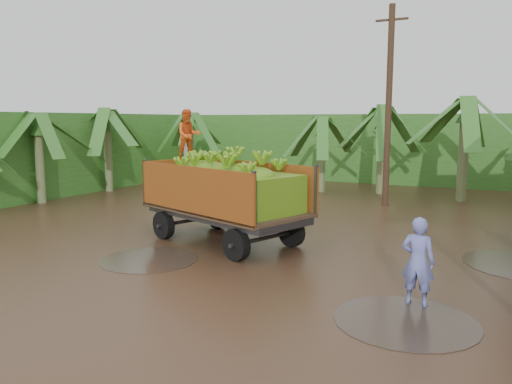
% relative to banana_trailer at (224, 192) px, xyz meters
% --- Properties ---
extents(ground, '(100.00, 100.00, 0.00)m').
position_rel_banana_trailer_xyz_m(ground, '(2.39, -0.20, -1.39)').
color(ground, black).
rests_on(ground, ground).
extents(hedge_north, '(22.00, 3.00, 3.60)m').
position_rel_banana_trailer_xyz_m(hedge_north, '(0.39, 15.80, 0.41)').
color(hedge_north, '#2D661E').
rests_on(hedge_north, ground).
extents(hedge_west, '(3.00, 18.00, 3.60)m').
position_rel_banana_trailer_xyz_m(hedge_west, '(-11.61, 3.80, 0.41)').
color(hedge_west, '#2D661E').
rests_on(hedge_west, ground).
extents(banana_trailer, '(6.44, 3.67, 3.60)m').
position_rel_banana_trailer_xyz_m(banana_trailer, '(0.00, 0.00, 0.00)').
color(banana_trailer, '#C3631B').
rests_on(banana_trailer, ground).
extents(man_blue, '(0.61, 0.43, 1.61)m').
position_rel_banana_trailer_xyz_m(man_blue, '(5.40, -2.50, -0.59)').
color(man_blue, '#6D76C7').
rests_on(man_blue, ground).
extents(utility_pole, '(1.20, 0.24, 7.56)m').
position_rel_banana_trailer_xyz_m(utility_pole, '(2.62, 8.02, 2.44)').
color(utility_pole, '#47301E').
rests_on(utility_pole, ground).
extents(banana_plants, '(24.45, 20.77, 4.33)m').
position_rel_banana_trailer_xyz_m(banana_plants, '(-1.67, 6.76, 0.48)').
color(banana_plants, '#2D661E').
rests_on(banana_plants, ground).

